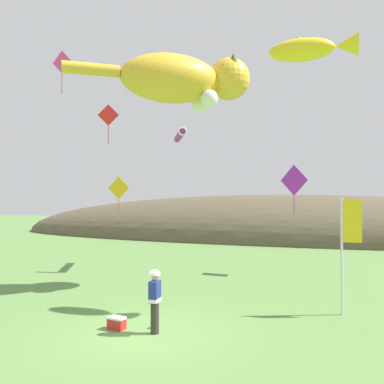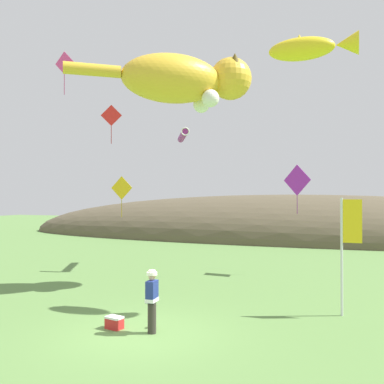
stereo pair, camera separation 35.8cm
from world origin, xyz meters
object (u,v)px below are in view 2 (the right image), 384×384
picnic_cooler (114,323)px  kite_diamond_pink (64,63)px  festival_banner_pole (347,239)px  kite_diamond_gold (122,188)px  kite_tube_streamer (183,136)px  kite_spool (153,324)px  kite_diamond_red (111,116)px  kite_diamond_violet (297,180)px  festival_attendant (152,299)px  kite_giant_cat (185,80)px  kite_fish_windsock (311,48)px

picnic_cooler → kite_diamond_pink: bearing=139.1°
picnic_cooler → festival_banner_pole: bearing=30.9°
kite_diamond_gold → kite_tube_streamer: bearing=46.1°
kite_spool → picnic_cooler: size_ratio=0.38×
kite_tube_streamer → kite_diamond_red: size_ratio=1.52×
picnic_cooler → kite_diamond_violet: kite_diamond_violet is taller
kite_spool → festival_banner_pole: (5.31, 3.32, 2.39)m
festival_attendant → kite_diamond_pink: bearing=144.9°
festival_attendant → kite_giant_cat: kite_giant_cat is taller
festival_banner_pole → kite_giant_cat: (-6.50, 2.19, 6.32)m
picnic_cooler → kite_diamond_gold: (-4.65, 8.42, 4.09)m
kite_spool → festival_banner_pole: festival_banner_pole is taller
festival_attendant → kite_fish_windsock: size_ratio=0.59×
kite_fish_windsock → festival_attendant: bearing=-133.4°
kite_diamond_violet → kite_diamond_gold: 8.88m
kite_giant_cat → kite_diamond_gold: bearing=151.4°
festival_attendant → kite_tube_streamer: (-3.46, 10.89, 6.25)m
festival_banner_pole → kite_diamond_violet: 7.69m
festival_banner_pole → kite_diamond_pink: 13.72m
kite_fish_windsock → kite_diamond_gold: (-9.84, 4.19, -4.68)m
kite_diamond_violet → kite_diamond_pink: (-9.23, -6.15, 5.04)m
festival_attendant → kite_giant_cat: size_ratio=0.27×
festival_attendant → kite_diamond_red: 12.22m
kite_spool → kite_diamond_gold: 10.62m
festival_attendant → kite_spool: (-0.19, 0.44, -0.85)m
kite_fish_windsock → kite_diamond_gold: size_ratio=1.41×
festival_attendant → kite_diamond_gold: kite_diamond_gold is taller
picnic_cooler → kite_fish_windsock: size_ratio=0.18×
kite_diamond_violet → kite_diamond_red: bearing=-162.3°
picnic_cooler → kite_diamond_red: kite_diamond_red is taller
kite_diamond_red → kite_spool: bearing=-51.3°
kite_giant_cat → kite_fish_windsock: size_ratio=2.24×
festival_banner_pole → kite_tube_streamer: bearing=140.3°
kite_giant_cat → kite_diamond_gold: size_ratio=3.16×
kite_spool → kite_diamond_pink: size_ratio=0.11×
kite_spool → kite_diamond_pink: kite_diamond_pink is taller
kite_diamond_pink → kite_diamond_red: (0.35, 3.31, -1.74)m
kite_giant_cat → kite_diamond_gold: 6.83m
festival_attendant → kite_fish_windsock: (3.99, 4.21, 8.00)m
festival_attendant → kite_diamond_red: bearing=128.0°
festival_attendant → kite_tube_streamer: bearing=107.6°
festival_banner_pole → kite_diamond_violet: kite_diamond_violet is taller
festival_attendant → kite_giant_cat: 9.96m
festival_banner_pole → kite_diamond_red: size_ratio=1.92×
kite_tube_streamer → kite_diamond_gold: kite_tube_streamer is taller
kite_giant_cat → kite_diamond_red: bearing=158.0°
kite_diamond_violet → kite_diamond_red: kite_diamond_red is taller
festival_attendant → kite_fish_windsock: kite_fish_windsock is taller
festival_attendant → picnic_cooler: bearing=-179.2°
picnic_cooler → kite_giant_cat: (-0.17, 5.98, 8.63)m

